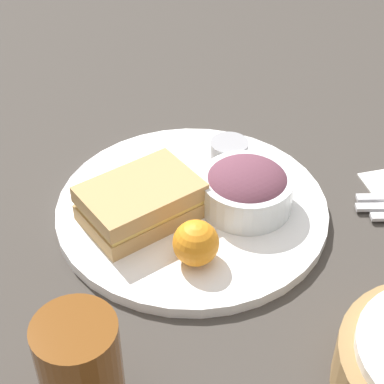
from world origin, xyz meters
The scene contains 7 objects.
ground_plane centered at (0.00, 0.00, 0.00)m, with size 4.00×4.00×0.00m, color #3D3833.
plate centered at (0.00, 0.00, 0.01)m, with size 0.34×0.34×0.01m, color white.
sandwich centered at (0.06, 0.01, 0.04)m, with size 0.16×0.13×0.05m.
salad_bowl centered at (-0.06, 0.02, 0.04)m, with size 0.11×0.11×0.06m.
dressing_cup centered at (-0.07, -0.06, 0.03)m, with size 0.05×0.05×0.04m, color #99999E.
orange_wedge centered at (0.02, 0.09, 0.04)m, with size 0.05×0.05×0.05m, color orange.
drink_glass centered at (0.16, 0.24, 0.06)m, with size 0.07×0.07×0.12m, color brown.
Camera 1 is at (0.15, 0.58, 0.53)m, focal length 60.00 mm.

